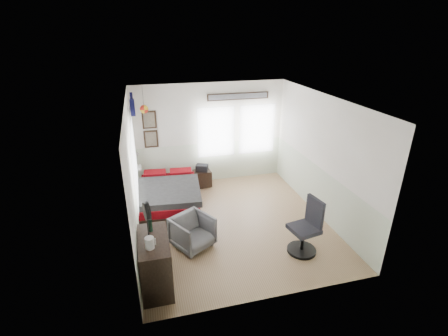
{
  "coord_description": "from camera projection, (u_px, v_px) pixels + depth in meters",
  "views": [
    {
      "loc": [
        -1.71,
        -5.85,
        3.95
      ],
      "look_at": [
        -0.1,
        0.4,
        1.15
      ],
      "focal_mm": 26.0,
      "sensor_mm": 36.0,
      "label": 1
    }
  ],
  "objects": [
    {
      "name": "black_bag",
      "position": [
        202.0,
        168.0,
        8.6
      ],
      "size": [
        0.36,
        0.3,
        0.18
      ],
      "primitive_type": "cube",
      "rotation": [
        0.0,
        0.0,
        -0.41
      ],
      "color": "black",
      "rests_on": "nightstand"
    },
    {
      "name": "ground_plane",
      "position": [
        233.0,
        222.0,
        7.16
      ],
      "size": [
        4.0,
        4.5,
        0.01
      ],
      "primitive_type": "cube",
      "color": "#8B6644"
    },
    {
      "name": "dresser",
      "position": [
        155.0,
        262.0,
        5.26
      ],
      "size": [
        0.48,
        1.0,
        0.9
      ],
      "primitive_type": "cube",
      "color": "black",
      "rests_on": "ground_plane"
    },
    {
      "name": "armchair",
      "position": [
        193.0,
        232.0,
        6.26
      ],
      "size": [
        0.95,
        0.95,
        0.64
      ],
      "primitive_type": "imported",
      "rotation": [
        0.0,
        0.0,
        0.53
      ],
      "color": "slate",
      "rests_on": "ground_plane"
    },
    {
      "name": "room_shell",
      "position": [
        228.0,
        151.0,
        6.67
      ],
      "size": [
        4.02,
        4.52,
        2.71
      ],
      "color": "silver",
      "rests_on": "ground_plane"
    },
    {
      "name": "task_chair",
      "position": [
        306.0,
        231.0,
        6.08
      ],
      "size": [
        0.57,
        0.57,
        1.1
      ],
      "rotation": [
        0.0,
        0.0,
        0.18
      ],
      "color": "black",
      "rests_on": "ground_plane"
    },
    {
      "name": "bed",
      "position": [
        169.0,
        197.0,
        7.58
      ],
      "size": [
        1.57,
        2.09,
        0.63
      ],
      "rotation": [
        0.0,
        0.0,
        -0.1
      ],
      "color": "black",
      "rests_on": "ground_plane"
    },
    {
      "name": "wall_decor",
      "position": [
        168.0,
        111.0,
        7.81
      ],
      "size": [
        3.55,
        1.32,
        1.44
      ],
      "color": "#302013",
      "rests_on": "room_shell"
    },
    {
      "name": "nightstand",
      "position": [
        202.0,
        178.0,
        8.72
      ],
      "size": [
        0.47,
        0.4,
        0.44
      ],
      "primitive_type": "cube",
      "rotation": [
        0.0,
        0.0,
        0.1
      ],
      "color": "black",
      "rests_on": "ground_plane"
    },
    {
      "name": "stand_fan",
      "position": [
        147.0,
        212.0,
        4.79
      ],
      "size": [
        0.12,
        0.29,
        0.7
      ],
      "rotation": [
        0.0,
        0.0,
        0.19
      ],
      "color": "black",
      "rests_on": "dresser"
    },
    {
      "name": "kettle",
      "position": [
        150.0,
        243.0,
        4.85
      ],
      "size": [
        0.16,
        0.14,
        0.18
      ],
      "rotation": [
        0.0,
        0.0,
        0.36
      ],
      "color": "silver",
      "rests_on": "dresser"
    },
    {
      "name": "bottle",
      "position": [
        150.0,
        224.0,
        5.24
      ],
      "size": [
        0.07,
        0.07,
        0.26
      ],
      "primitive_type": "cylinder",
      "color": "black",
      "rests_on": "dresser"
    }
  ]
}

